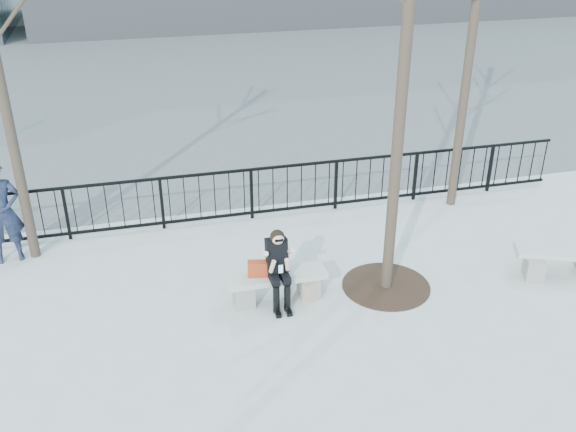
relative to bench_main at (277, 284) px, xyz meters
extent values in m
plane|color=#9D9D98|center=(0.00, 0.00, -0.30)|extent=(120.00, 120.00, 0.00)
cube|color=#474747|center=(0.00, 15.00, -0.30)|extent=(60.00, 23.00, 0.01)
cube|color=black|center=(0.00, 3.00, 0.78)|extent=(14.00, 0.05, 0.05)
cube|color=black|center=(0.00, 3.00, -0.18)|extent=(14.00, 0.05, 0.05)
cube|color=#2D2D30|center=(3.00, 21.96, 0.90)|extent=(18.00, 0.08, 2.40)
cylinder|color=black|center=(1.90, -0.10, 3.45)|extent=(0.18, 0.18, 7.50)
cylinder|color=black|center=(-4.00, 2.50, 2.95)|extent=(0.18, 0.18, 6.50)
cylinder|color=black|center=(4.50, 2.60, 3.20)|extent=(0.18, 0.18, 7.00)
cylinder|color=black|center=(1.90, -0.10, -0.29)|extent=(1.50, 1.50, 0.02)
cube|color=slate|center=(-0.55, 0.00, -0.10)|extent=(0.32, 0.38, 0.40)
cube|color=slate|center=(0.55, 0.00, -0.10)|extent=(0.32, 0.38, 0.40)
cube|color=gray|center=(0.00, 0.00, 0.14)|extent=(1.65, 0.46, 0.09)
cube|color=slate|center=(4.49, -0.48, -0.11)|extent=(0.31, 0.37, 0.39)
cube|color=gray|center=(5.02, -0.48, 0.13)|extent=(1.59, 0.44, 0.09)
cube|color=#9C3013|center=(-0.30, 0.02, 0.32)|extent=(0.34, 0.21, 0.26)
cube|color=beige|center=(0.57, -0.14, -0.13)|extent=(0.37, 0.29, 0.34)
imported|color=black|center=(-4.41, 2.47, 0.66)|extent=(0.77, 0.57, 1.93)
camera|label=1|loc=(-2.02, -8.62, 5.74)|focal=40.00mm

